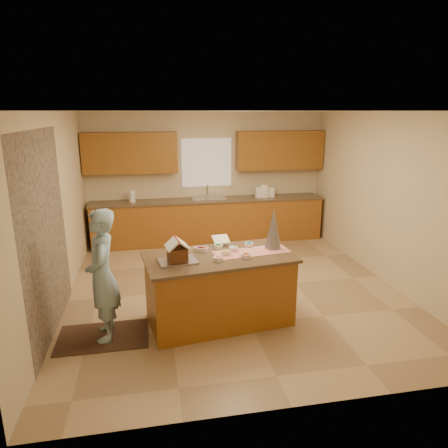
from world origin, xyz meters
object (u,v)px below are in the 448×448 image
(tinsel_tree, at_px, (273,229))
(gingerbread_house, at_px, (177,252))
(island_base, at_px, (219,290))
(boy, at_px, (102,275))

(tinsel_tree, xyz_separation_m, gingerbread_house, (-1.30, -0.28, -0.14))
(gingerbread_house, bearing_deg, island_base, 13.06)
(boy, bearing_deg, gingerbread_house, 87.85)
(boy, height_order, gingerbread_house, boy)
(island_base, relative_size, gingerbread_house, 5.72)
(island_base, height_order, boy, boy)
(tinsel_tree, distance_m, boy, 2.25)
(island_base, xyz_separation_m, gingerbread_house, (-0.54, -0.12, 0.61))
(tinsel_tree, relative_size, boy, 0.34)
(island_base, distance_m, tinsel_tree, 1.08)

